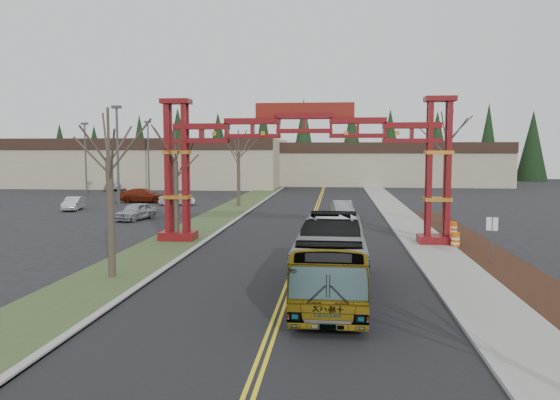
# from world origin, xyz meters

# --- Properties ---
(ground) EXTENTS (200.00, 200.00, 0.00)m
(ground) POSITION_xyz_m (0.00, 0.00, 0.00)
(ground) COLOR black
(ground) RESTS_ON ground
(road) EXTENTS (12.00, 110.00, 0.02)m
(road) POSITION_xyz_m (0.00, 25.00, 0.01)
(road) COLOR black
(road) RESTS_ON ground
(lane_line_left) EXTENTS (0.12, 100.00, 0.01)m
(lane_line_left) POSITION_xyz_m (-0.12, 25.00, 0.03)
(lane_line_left) COLOR yellow
(lane_line_left) RESTS_ON road
(lane_line_right) EXTENTS (0.12, 100.00, 0.01)m
(lane_line_right) POSITION_xyz_m (0.12, 25.00, 0.03)
(lane_line_right) COLOR yellow
(lane_line_right) RESTS_ON road
(curb_right) EXTENTS (0.30, 110.00, 0.15)m
(curb_right) POSITION_xyz_m (6.15, 25.00, 0.07)
(curb_right) COLOR #9F9F9A
(curb_right) RESTS_ON ground
(sidewalk_right) EXTENTS (2.60, 110.00, 0.14)m
(sidewalk_right) POSITION_xyz_m (7.60, 25.00, 0.08)
(sidewalk_right) COLOR gray
(sidewalk_right) RESTS_ON ground
(landscape_strip) EXTENTS (2.60, 50.00, 0.12)m
(landscape_strip) POSITION_xyz_m (10.20, 10.00, 0.06)
(landscape_strip) COLOR black
(landscape_strip) RESTS_ON ground
(grass_median) EXTENTS (4.00, 110.00, 0.08)m
(grass_median) POSITION_xyz_m (-8.00, 25.00, 0.04)
(grass_median) COLOR #394A25
(grass_median) RESTS_ON ground
(curb_left) EXTENTS (0.30, 110.00, 0.15)m
(curb_left) POSITION_xyz_m (-6.15, 25.00, 0.07)
(curb_left) COLOR #9F9F9A
(curb_left) RESTS_ON ground
(gateway_arch) EXTENTS (18.20, 1.60, 8.90)m
(gateway_arch) POSITION_xyz_m (0.00, 18.00, 5.98)
(gateway_arch) COLOR #610C10
(gateway_arch) RESTS_ON ground
(retail_building_west) EXTENTS (46.00, 22.30, 7.50)m
(retail_building_west) POSITION_xyz_m (-30.00, 71.96, 3.76)
(retail_building_west) COLOR tan
(retail_building_west) RESTS_ON ground
(retail_building_east) EXTENTS (38.00, 20.30, 7.00)m
(retail_building_east) POSITION_xyz_m (10.00, 79.95, 3.51)
(retail_building_east) COLOR tan
(retail_building_east) RESTS_ON ground
(conifer_treeline) EXTENTS (116.10, 5.60, 13.00)m
(conifer_treeline) POSITION_xyz_m (0.25, 92.00, 6.49)
(conifer_treeline) COLOR black
(conifer_treeline) RESTS_ON ground
(transit_bus) EXTENTS (2.59, 10.63, 2.95)m
(transit_bus) POSITION_xyz_m (1.80, 5.92, 1.48)
(transit_bus) COLOR #A0A1A7
(transit_bus) RESTS_ON ground
(silver_sedan) EXTENTS (2.07, 4.60, 1.47)m
(silver_sedan) POSITION_xyz_m (2.48, 30.86, 0.73)
(silver_sedan) COLOR #A5A8AD
(silver_sedan) RESTS_ON ground
(parked_car_near_a) EXTENTS (2.65, 4.49, 1.43)m
(parked_car_near_a) POSITION_xyz_m (-14.50, 27.81, 0.72)
(parked_car_near_a) COLOR #AEB1B6
(parked_car_near_a) RESTS_ON ground
(parked_car_near_b) EXTENTS (2.13, 4.07, 1.28)m
(parked_car_near_b) POSITION_xyz_m (-23.19, 34.36, 0.64)
(parked_car_near_b) COLOR silver
(parked_car_near_b) RESTS_ON ground
(parked_car_mid_a) EXTENTS (5.39, 2.36, 1.54)m
(parked_car_mid_a) POSITION_xyz_m (-19.21, 42.71, 0.77)
(parked_car_mid_a) COLOR maroon
(parked_car_mid_a) RESTS_ON ground
(parked_car_far_a) EXTENTS (3.87, 1.81, 1.23)m
(parked_car_far_a) POSITION_xyz_m (-14.66, 40.09, 0.61)
(parked_car_far_a) COLOR #AFB0B7
(parked_car_far_a) RESTS_ON ground
(parked_car_far_b) EXTENTS (3.47, 5.13, 1.31)m
(parked_car_far_b) POSITION_xyz_m (-30.02, 59.93, 0.65)
(parked_car_far_b) COLOR silver
(parked_car_far_b) RESTS_ON ground
(bare_tree_median_near) EXTENTS (3.30, 3.30, 7.59)m
(bare_tree_median_near) POSITION_xyz_m (-8.00, 7.74, 5.38)
(bare_tree_median_near) COLOR #382D26
(bare_tree_median_near) RESTS_ON ground
(bare_tree_median_mid) EXTENTS (3.16, 3.16, 7.12)m
(bare_tree_median_mid) POSITION_xyz_m (-8.00, 17.68, 5.01)
(bare_tree_median_mid) COLOR #382D26
(bare_tree_median_mid) RESTS_ON ground
(bare_tree_median_far) EXTENTS (3.43, 3.43, 7.79)m
(bare_tree_median_far) POSITION_xyz_m (-8.00, 39.45, 5.49)
(bare_tree_median_far) COLOR #382D26
(bare_tree_median_far) RESTS_ON ground
(bare_tree_right_far) EXTENTS (3.20, 3.20, 8.52)m
(bare_tree_right_far) POSITION_xyz_m (10.00, 26.18, 6.36)
(bare_tree_right_far) COLOR #382D26
(bare_tree_right_far) RESTS_ON ground
(light_pole_near) EXTENTS (0.85, 0.43, 9.81)m
(light_pole_near) POSITION_xyz_m (-18.09, 33.06, 5.67)
(light_pole_near) COLOR #3F3F44
(light_pole_near) RESTS_ON ground
(light_pole_mid) EXTENTS (0.78, 0.39, 8.98)m
(light_pole_mid) POSITION_xyz_m (-27.40, 46.04, 5.19)
(light_pole_mid) COLOR #3F3F44
(light_pole_mid) RESTS_ON ground
(light_pole_far) EXTENTS (0.84, 0.42, 9.73)m
(light_pole_far) POSITION_xyz_m (-23.67, 57.01, 5.63)
(light_pole_far) COLOR #3F3F44
(light_pole_far) RESTS_ON ground
(street_sign) EXTENTS (0.54, 0.18, 2.42)m
(street_sign) POSITION_xyz_m (9.66, 12.32, 1.74)
(street_sign) COLOR #3F3F44
(street_sign) RESTS_ON ground
(barrel_south) EXTENTS (0.51, 0.51, 0.94)m
(barrel_south) POSITION_xyz_m (8.89, 16.93, 0.47)
(barrel_south) COLOR #E2590C
(barrel_south) RESTS_ON ground
(barrel_mid) EXTENTS (0.51, 0.51, 0.94)m
(barrel_mid) POSITION_xyz_m (9.13, 20.77, 0.47)
(barrel_mid) COLOR #E2590C
(barrel_mid) RESTS_ON ground
(barrel_north) EXTENTS (0.51, 0.51, 0.95)m
(barrel_north) POSITION_xyz_m (9.76, 21.76, 0.47)
(barrel_north) COLOR #E2590C
(barrel_north) RESTS_ON ground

